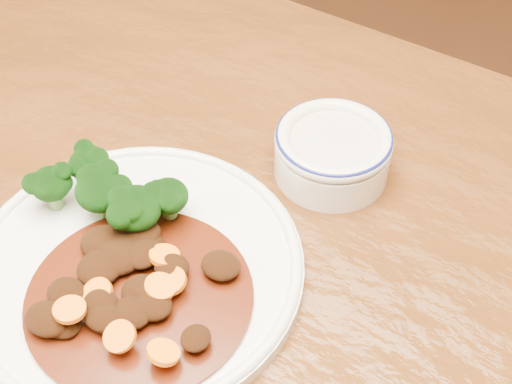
% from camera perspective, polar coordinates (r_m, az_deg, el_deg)
% --- Properties ---
extents(dining_table, '(1.59, 1.06, 0.75)m').
position_cam_1_polar(dining_table, '(0.70, -5.47, -11.50)').
color(dining_table, '#582C0F').
rests_on(dining_table, ground).
extents(dinner_plate, '(0.30, 0.30, 0.02)m').
position_cam_1_polar(dinner_plate, '(0.64, -9.64, -5.85)').
color(dinner_plate, white).
rests_on(dinner_plate, dining_table).
extents(broccoli_florets, '(0.14, 0.07, 0.05)m').
position_cam_1_polar(broccoli_florets, '(0.66, -11.52, -0.03)').
color(broccoli_florets, '#6B9D51').
rests_on(broccoli_florets, dinner_plate).
extents(mince_stew, '(0.19, 0.19, 0.03)m').
position_cam_1_polar(mince_stew, '(0.61, -10.24, -7.19)').
color(mince_stew, '#4B1508').
rests_on(mince_stew, dinner_plate).
extents(dip_bowl, '(0.12, 0.12, 0.05)m').
position_cam_1_polar(dip_bowl, '(0.71, 6.15, 3.30)').
color(dip_bowl, silver).
rests_on(dip_bowl, dining_table).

